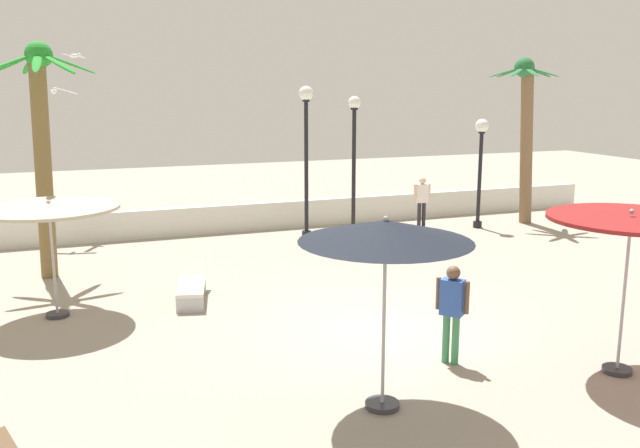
% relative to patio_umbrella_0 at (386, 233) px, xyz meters
% --- Properties ---
extents(ground_plane, '(56.00, 56.00, 0.00)m').
position_rel_patio_umbrella_0_xyz_m(ground_plane, '(1.35, 2.69, -2.53)').
color(ground_plane, '#9E9384').
extents(boundary_wall, '(25.20, 0.30, 0.85)m').
position_rel_patio_umbrella_0_xyz_m(boundary_wall, '(1.35, 12.36, -2.10)').
color(boundary_wall, silver).
rests_on(boundary_wall, ground_plane).
extents(patio_umbrella_0, '(2.39, 2.39, 2.77)m').
position_rel_patio_umbrella_0_xyz_m(patio_umbrella_0, '(0.00, 0.00, 0.00)').
color(patio_umbrella_0, '#333338').
rests_on(patio_umbrella_0, ground_plane).
extents(patio_umbrella_1, '(2.49, 2.49, 2.65)m').
position_rel_patio_umbrella_0_xyz_m(patio_umbrella_1, '(4.03, -0.24, -0.16)').
color(patio_umbrella_1, '#333338').
rests_on(patio_umbrella_1, ground_plane).
extents(patio_umbrella_2, '(2.64, 2.64, 2.34)m').
position_rel_patio_umbrella_0_xyz_m(patio_umbrella_2, '(-4.33, 5.75, -0.44)').
color(patio_umbrella_2, '#333338').
rests_on(patio_umbrella_2, ground_plane).
extents(palm_tree_0, '(2.44, 2.44, 5.47)m').
position_rel_patio_umbrella_0_xyz_m(palm_tree_0, '(-4.43, 8.89, 0.83)').
color(palm_tree_0, brown).
rests_on(palm_tree_0, ground_plane).
extents(palm_tree_1, '(2.06, 2.15, 5.38)m').
position_rel_patio_umbrella_0_xyz_m(palm_tree_1, '(10.05, 10.29, 0.75)').
color(palm_tree_1, brown).
rests_on(palm_tree_1, ground_plane).
extents(lamp_post_0, '(0.37, 0.37, 4.19)m').
position_rel_patio_umbrella_0_xyz_m(lamp_post_0, '(4.03, 10.34, 0.05)').
color(lamp_post_0, black).
rests_on(lamp_post_0, ground_plane).
extents(lamp_post_1, '(0.42, 0.42, 4.48)m').
position_rel_patio_umbrella_0_xyz_m(lamp_post_1, '(2.68, 10.75, 0.45)').
color(lamp_post_1, black).
rests_on(lamp_post_1, ground_plane).
extents(lamp_post_2, '(0.42, 0.42, 3.47)m').
position_rel_patio_umbrella_0_xyz_m(lamp_post_2, '(8.32, 10.17, -0.18)').
color(lamp_post_2, black).
rests_on(lamp_post_2, ground_plane).
extents(lounge_chair_1, '(0.96, 1.96, 0.84)m').
position_rel_patio_umbrella_0_xyz_m(lounge_chair_1, '(-1.63, 5.94, -2.14)').
color(lounge_chair_1, '#B7B7BC').
rests_on(lounge_chair_1, ground_plane).
extents(guest_0, '(0.56, 0.28, 1.65)m').
position_rel_patio_umbrella_0_xyz_m(guest_0, '(6.59, 10.76, -1.54)').
color(guest_0, '#26262D').
rests_on(guest_0, ground_plane).
extents(guest_1, '(0.41, 0.45, 1.66)m').
position_rel_patio_umbrella_0_xyz_m(guest_1, '(1.73, 1.02, -1.53)').
color(guest_1, '#3F8C59').
rests_on(guest_1, ground_plane).
extents(seagull_0, '(0.77, 1.28, 0.14)m').
position_rel_patio_umbrella_0_xyz_m(seagull_0, '(-3.49, 14.07, 2.84)').
color(seagull_0, white).
extents(seagull_2, '(1.31, 0.53, 0.21)m').
position_rel_patio_umbrella_0_xyz_m(seagull_2, '(-4.14, 12.98, 1.79)').
color(seagull_2, white).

